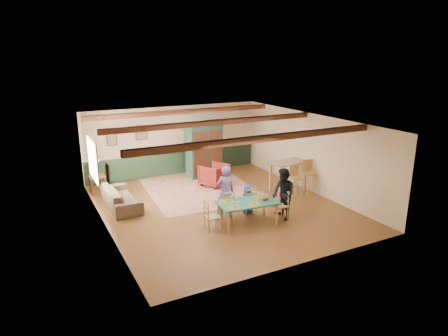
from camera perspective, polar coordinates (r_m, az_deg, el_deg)
name	(u,v)px	position (r m, az deg, el deg)	size (l,w,h in m)	color
floor	(220,207)	(12.60, -0.53, -5.54)	(8.00, 8.00, 0.00)	brown
wall_back	(174,141)	(15.75, -7.11, 3.87)	(7.00, 0.02, 2.70)	beige
wall_left	(103,182)	(11.12, -16.89, -1.87)	(0.02, 8.00, 2.70)	beige
wall_right	(311,153)	(14.04, 12.33, 2.13)	(0.02, 8.00, 2.70)	beige
ceiling	(220,122)	(11.88, -0.56, 6.66)	(7.00, 8.00, 0.02)	white
wainscot_back	(175,163)	(15.94, -6.97, 0.70)	(6.95, 0.03, 0.90)	#1A301F
ceiling_beam_front	(262,139)	(9.93, 5.43, 4.19)	(6.95, 0.16, 0.16)	#33180E
ceiling_beam_mid	(214,123)	(12.25, -1.40, 6.51)	(6.95, 0.16, 0.16)	#33180E
ceiling_beam_back	(183,112)	(14.60, -5.90, 7.98)	(6.95, 0.16, 0.16)	#33180E
window_left	(92,160)	(12.69, -18.28, 1.13)	(0.06, 1.60, 1.30)	white
picture_left_wall	(108,173)	(10.44, -16.28, -0.67)	(0.04, 0.42, 0.52)	gray
picture_back_a	(141,133)	(15.24, -11.73, 4.98)	(0.45, 0.04, 0.55)	gray
picture_back_b	(112,139)	(15.02, -15.74, 3.97)	(0.38, 0.04, 0.48)	gray
dining_table	(247,213)	(11.23, 3.36, -6.48)	(1.64, 0.91, 0.68)	#1F6450
dining_chair_far_left	(226,204)	(11.61, 0.31, -5.20)	(0.38, 0.40, 0.87)	#A58552
dining_chair_far_right	(249,201)	(11.89, 3.56, -4.69)	(0.38, 0.40, 0.87)	#A58552
dining_chair_end_left	(212,216)	(10.80, -1.67, -6.87)	(0.38, 0.40, 0.87)	#A58552
dining_chair_end_right	(280,205)	(11.66, 8.01, -5.25)	(0.38, 0.40, 0.87)	#A58552
person_man	(225,192)	(11.55, 0.17, -3.44)	(0.57, 0.38, 1.57)	slate
person_woman	(283,194)	(11.60, 8.46, -3.71)	(0.73, 0.57, 1.50)	black
person_child	(248,199)	(11.94, 3.40, -4.47)	(0.45, 0.29, 0.92)	#245093
cat	(265,198)	(11.22, 5.90, -4.24)	(0.33, 0.13, 0.16)	#D05924
place_setting_near_left	(234,205)	(10.69, 1.50, -5.35)	(0.36, 0.27, 0.11)	gold
place_setting_near_center	(254,202)	(10.93, 4.35, -4.90)	(0.36, 0.27, 0.11)	gold
place_setting_far_left	(228,200)	(11.08, 0.54, -4.56)	(0.36, 0.27, 0.11)	gold
place_setting_far_right	(260,195)	(11.49, 5.14, -3.86)	(0.36, 0.27, 0.11)	gold
area_rug	(200,189)	(14.24, -3.50, -2.96)	(3.58, 4.25, 0.01)	beige
armoire	(204,149)	(15.44, -2.81, 2.69)	(1.52, 0.61, 2.15)	#16392A
armchair	(214,175)	(14.46, -1.41, -0.98)	(0.86, 0.89, 0.81)	#521013
sofa	(121,197)	(12.90, -14.49, -4.08)	(2.14, 0.84, 0.62)	#362D22
end_table	(97,185)	(14.35, -17.63, -2.28)	(0.51, 0.51, 0.62)	#33180E
table_lamp	(96,168)	(14.19, -17.83, 0.00)	(0.32, 0.32, 0.57)	#D0C087
counter_table	(288,176)	(14.11, 9.12, -1.11)	(1.26, 0.74, 1.05)	tan
bar_stool_left	(296,182)	(13.49, 10.27, -1.93)	(0.38, 0.42, 1.07)	tan
bar_stool_right	(310,177)	(13.85, 12.12, -1.32)	(0.42, 0.46, 1.17)	tan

